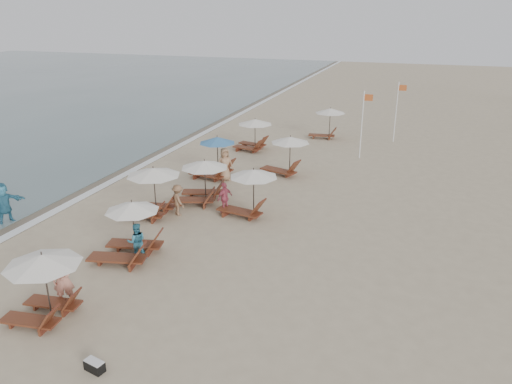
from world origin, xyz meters
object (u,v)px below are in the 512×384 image
(inland_station_0, at_px, (247,190))
(duffel_bag, at_px, (95,366))
(beachgoer_near, at_px, (63,279))
(inland_station_2, at_px, (327,120))
(beachgoer_mid_a, at_px, (137,241))
(inland_station_1, at_px, (284,153))
(flag_pole_near, at_px, (363,122))
(lounger_station_0, at_px, (42,285))
(beachgoer_far_b, at_px, (225,164))
(lounger_station_4, at_px, (213,159))
(lounger_station_3, at_px, (200,182))
(lounger_station_5, at_px, (252,134))
(lounger_station_1, at_px, (127,235))
(beachgoer_mid_b, at_px, (178,200))
(lounger_station_2, at_px, (151,191))
(beachgoer_far_a, at_px, (225,198))
(waterline_walker, at_px, (4,203))

(inland_station_0, height_order, duffel_bag, inland_station_0)
(inland_station_0, height_order, beachgoer_near, inland_station_0)
(inland_station_2, bearing_deg, beachgoer_mid_a, -98.03)
(inland_station_1, relative_size, flag_pole_near, 0.67)
(lounger_station_0, bearing_deg, beachgoer_far_b, 89.54)
(inland_station_0, height_order, beachgoer_far_b, inland_station_0)
(lounger_station_4, xyz_separation_m, duffel_bag, (3.60, -15.93, -0.87))
(lounger_station_3, relative_size, lounger_station_5, 1.05)
(beachgoer_near, relative_size, flag_pole_near, 0.43)
(lounger_station_0, relative_size, inland_station_2, 0.93)
(lounger_station_1, bearing_deg, lounger_station_0, -92.52)
(beachgoer_near, relative_size, beachgoer_mid_b, 1.25)
(inland_station_1, xyz_separation_m, flag_pole_near, (3.70, 4.86, 1.12))
(inland_station_2, bearing_deg, beachgoer_mid_b, -101.93)
(lounger_station_2, bearing_deg, lounger_station_3, 60.13)
(lounger_station_0, relative_size, inland_station_1, 0.87)
(lounger_station_4, distance_m, beachgoer_near, 13.60)
(lounger_station_0, height_order, inland_station_1, lounger_station_0)
(lounger_station_2, height_order, duffel_bag, lounger_station_2)
(inland_station_0, xyz_separation_m, duffel_bag, (-0.20, -11.15, -1.14))
(lounger_station_4, relative_size, beachgoer_far_a, 1.76)
(beachgoer_mid_b, xyz_separation_m, flag_pole_near, (6.67, 12.26, 1.66))
(lounger_station_5, relative_size, inland_station_0, 0.93)
(lounger_station_1, xyz_separation_m, inland_station_1, (2.77, 11.83, 0.29))
(lounger_station_2, distance_m, waterline_walker, 6.46)
(beachgoer_mid_a, bearing_deg, lounger_station_2, -101.33)
(lounger_station_3, relative_size, beachgoer_far_a, 1.86)
(lounger_station_2, xyz_separation_m, beachgoer_near, (1.16, -7.38, -0.29))
(inland_station_0, height_order, flag_pole_near, flag_pole_near)
(lounger_station_4, xyz_separation_m, lounger_station_5, (0.15, 6.15, 0.08))
(inland_station_2, relative_size, duffel_bag, 4.43)
(duffel_bag, bearing_deg, lounger_station_2, 112.20)
(lounger_station_3, bearing_deg, lounger_station_5, 94.87)
(lounger_station_1, distance_m, beachgoer_far_b, 9.79)
(beachgoer_mid_a, bearing_deg, lounger_station_3, -121.69)
(lounger_station_1, relative_size, waterline_walker, 1.43)
(beachgoer_far_b, height_order, duffel_bag, beachgoer_far_b)
(lounger_station_3, distance_m, inland_station_2, 15.18)
(lounger_station_0, xyz_separation_m, duffel_bag, (2.84, -1.48, -1.06))
(beachgoer_far_b, relative_size, duffel_bag, 3.08)
(lounger_station_0, bearing_deg, beachgoer_mid_a, 82.86)
(inland_station_2, distance_m, beachgoer_far_b, 11.88)
(inland_station_2, bearing_deg, lounger_station_2, -105.14)
(lounger_station_0, distance_m, beachgoer_mid_b, 8.74)
(beachgoer_mid_a, bearing_deg, lounger_station_1, -28.02)
(lounger_station_1, relative_size, beachgoer_far_a, 1.80)
(lounger_station_1, xyz_separation_m, duffel_bag, (2.65, -5.77, -0.83))
(lounger_station_3, distance_m, lounger_station_4, 3.94)
(lounger_station_1, bearing_deg, beachgoer_far_b, 90.45)
(beachgoer_mid_b, bearing_deg, lounger_station_3, -60.77)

